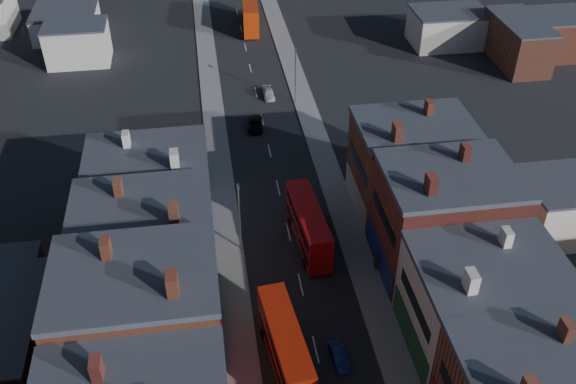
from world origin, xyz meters
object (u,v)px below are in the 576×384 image
object	(u,v)px
bus_1	(308,225)
car_1	(339,356)
car_2	(255,124)
car_3	(269,94)
bus_0	(285,346)
ped_3	(376,261)
bus_2	(250,14)

from	to	relation	value
bus_1	car_1	size ratio (longest dim) A/B	3.25
car_2	car_3	world-z (taller)	car_2
bus_1	car_3	bearing A→B (deg)	86.30
bus_0	car_2	size ratio (longest dim) A/B	2.47
bus_1	car_1	xyz separation A→B (m)	(-0.01, -15.28, -1.91)
ped_3	car_3	bearing A→B (deg)	1.81
car_3	ped_3	world-z (taller)	ped_3
car_2	ped_3	bearing A→B (deg)	-67.18
car_2	car_1	bearing A→B (deg)	-80.12
bus_0	bus_2	world-z (taller)	bus_2
bus_2	car_3	world-z (taller)	bus_2
bus_0	ped_3	distance (m)	14.84
bus_0	car_3	bearing A→B (deg)	78.63
bus_0	ped_3	bearing A→B (deg)	38.54
bus_0	ped_3	size ratio (longest dim) A/B	5.58
bus_0	car_3	world-z (taller)	bus_0
bus_2	car_1	size ratio (longest dim) A/B	3.53
ped_3	car_2	bearing A→B (deg)	9.81
bus_1	ped_3	size ratio (longest dim) A/B	5.58
bus_0	car_2	distance (m)	39.13
car_1	bus_2	bearing A→B (deg)	86.13
car_1	bus_1	bearing A→B (deg)	86.08
car_3	bus_0	bearing A→B (deg)	-96.19
car_1	car_2	bearing A→B (deg)	90.40
bus_0	bus_1	xyz separation A→B (m)	(4.60, 15.08, 0.01)
bus_0	car_2	xyz separation A→B (m)	(1.64, 39.05, -1.84)
bus_2	car_3	distance (m)	25.69
bus_1	ped_3	world-z (taller)	bus_1
bus_2	bus_1	bearing A→B (deg)	-86.05
bus_0	car_3	distance (m)	47.77
bus_2	ped_3	world-z (taller)	bus_2
bus_0	car_2	bearing A→B (deg)	81.63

